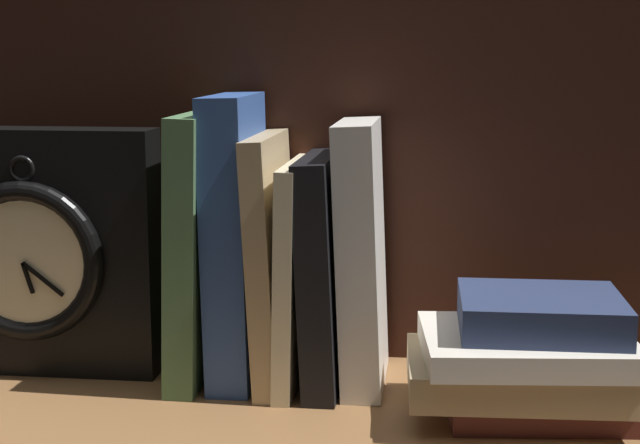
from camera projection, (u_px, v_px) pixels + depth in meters
The scene contains 10 objects.
ground_plane at pixel (255, 413), 83.97cm from camera, with size 77.58×28.86×2.50cm, color brown.
back_panel at pixel (280, 162), 93.93cm from camera, with size 77.58×1.20×38.15cm, color black.
book_green_romantic at pixel (198, 247), 88.07cm from camera, with size 2.72×14.07×24.20cm, color #476B44.
book_blue_modern at pixel (236, 239), 87.49cm from camera, with size 3.76×12.46×25.86cm, color #2D4C8E.
book_tan_shortstories at pixel (271, 259), 87.41cm from camera, with size 2.07×14.33×22.35cm, color tan.
book_cream_twain at pixel (295, 273), 87.35cm from camera, with size 1.61×14.85×19.97cm, color beige.
book_black_skeptic at pixel (323, 270), 86.99cm from camera, with size 2.88×14.65×20.54cm, color black.
book_white_catcher at pixel (361, 255), 86.30cm from camera, with size 3.44×12.30×23.64cm, color silver.
framed_clock at pixel (35, 253), 89.47cm from camera, with size 22.77×5.93×22.77cm.
book_stack_side at pixel (528, 358), 79.55cm from camera, with size 18.82×14.77×10.06cm.
Camera 1 is at (15.45, -78.46, 29.78)cm, focal length 54.54 mm.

